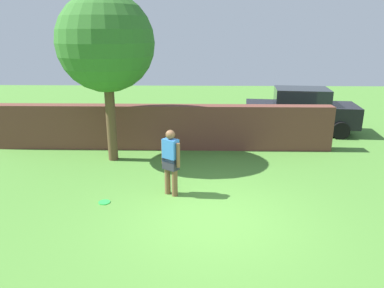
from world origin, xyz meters
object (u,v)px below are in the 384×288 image
at_px(person, 171,160).
at_px(car, 300,110).
at_px(tree, 106,44).
at_px(frisbee_green, 104,202).

bearing_deg(person, car, -92.64).
bearing_deg(tree, car, 27.64).
distance_m(person, car, 7.51).
bearing_deg(car, frisbee_green, 53.33).
xyz_separation_m(car, frisbee_green, (-6.11, -6.42, -0.85)).
bearing_deg(frisbee_green, person, 17.46).
relative_size(tree, car, 1.12).
height_order(person, frisbee_green, person).
bearing_deg(tree, frisbee_green, -80.94).
bearing_deg(car, tree, 34.57).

